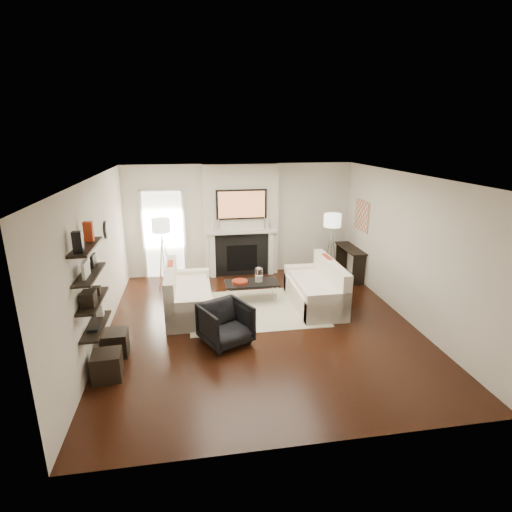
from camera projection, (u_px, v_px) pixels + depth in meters
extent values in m
plane|color=black|center=(261.00, 325.00, 7.36)|extent=(6.00, 6.00, 0.00)
plane|color=white|center=(262.00, 177.00, 6.56)|extent=(6.00, 6.00, 0.00)
plane|color=silver|center=(240.00, 220.00, 9.79)|extent=(5.50, 0.00, 5.50)
plane|color=silver|center=(312.00, 339.00, 4.13)|extent=(5.50, 0.00, 5.50)
plane|color=silver|center=(96.00, 263.00, 6.53)|extent=(0.00, 6.00, 6.00)
plane|color=silver|center=(408.00, 248.00, 7.38)|extent=(0.00, 6.00, 6.00)
cube|color=silver|center=(241.00, 221.00, 9.67)|extent=(1.80, 0.25, 2.70)
cube|color=black|center=(242.00, 255.00, 9.79)|extent=(1.30, 0.02, 1.04)
cube|color=black|center=(242.00, 258.00, 9.80)|extent=(0.75, 0.02, 0.65)
cube|color=white|center=(213.00, 256.00, 9.64)|extent=(0.12, 0.08, 1.10)
cube|color=white|center=(271.00, 253.00, 9.86)|extent=(0.12, 0.08, 1.10)
cube|color=white|center=(242.00, 232.00, 9.56)|extent=(1.70, 0.18, 0.07)
cube|color=black|center=(242.00, 204.00, 9.39)|extent=(1.20, 0.06, 0.70)
cube|color=#BF723F|center=(242.00, 205.00, 9.36)|extent=(1.10, 0.00, 0.62)
cylinder|color=silver|center=(219.00, 225.00, 9.43)|extent=(0.04, 0.04, 0.30)
cylinder|color=silver|center=(213.00, 226.00, 9.42)|extent=(0.04, 0.04, 0.24)
cylinder|color=silver|center=(264.00, 223.00, 9.60)|extent=(0.04, 0.04, 0.30)
cylinder|color=silver|center=(270.00, 224.00, 9.63)|extent=(0.04, 0.04, 0.24)
cube|color=white|center=(164.00, 235.00, 9.57)|extent=(0.90, 0.02, 2.10)
cube|color=white|center=(143.00, 236.00, 9.48)|extent=(0.06, 0.06, 2.16)
cube|color=white|center=(184.00, 234.00, 9.63)|extent=(0.06, 0.06, 2.16)
cube|color=white|center=(161.00, 190.00, 9.23)|extent=(1.02, 0.06, 0.06)
cube|color=beige|center=(255.00, 309.00, 8.02)|extent=(2.60, 2.00, 0.01)
cube|color=white|center=(190.00, 302.00, 7.83)|extent=(0.85, 1.80, 0.42)
cube|color=white|center=(171.00, 288.00, 7.69)|extent=(0.18, 1.80, 0.80)
cube|color=white|center=(190.00, 316.00, 7.04)|extent=(0.85, 0.18, 0.60)
cube|color=white|center=(189.00, 283.00, 8.57)|extent=(0.85, 0.18, 0.60)
cube|color=white|center=(192.00, 290.00, 7.76)|extent=(0.63, 1.44, 0.10)
cube|color=#A93214|center=(171.00, 273.00, 7.91)|extent=(0.10, 0.42, 0.42)
cube|color=black|center=(170.00, 284.00, 7.35)|extent=(0.10, 0.40, 0.40)
cube|color=white|center=(314.00, 295.00, 8.16)|extent=(0.85, 1.80, 0.42)
cube|color=white|center=(331.00, 280.00, 8.11)|extent=(0.18, 1.80, 0.80)
cube|color=white|center=(328.00, 308.00, 7.37)|extent=(0.85, 0.18, 0.60)
cube|color=white|center=(304.00, 278.00, 8.89)|extent=(0.85, 0.18, 0.60)
cube|color=white|center=(312.00, 284.00, 8.07)|extent=(0.63, 1.44, 0.10)
cube|color=#A93214|center=(326.00, 266.00, 8.34)|extent=(0.10, 0.42, 0.42)
cube|color=black|center=(336.00, 276.00, 7.77)|extent=(0.10, 0.40, 0.40)
cube|color=black|center=(252.00, 283.00, 8.30)|extent=(1.10, 0.55, 0.04)
cylinder|color=silver|center=(229.00, 298.00, 8.08)|extent=(0.02, 0.02, 0.38)
cylinder|color=silver|center=(277.00, 295.00, 8.23)|extent=(0.02, 0.02, 0.38)
cylinder|color=silver|center=(227.00, 290.00, 8.49)|extent=(0.02, 0.02, 0.38)
cylinder|color=silver|center=(273.00, 287.00, 8.65)|extent=(0.02, 0.02, 0.38)
cylinder|color=white|center=(259.00, 275.00, 8.28)|extent=(0.17, 0.17, 0.30)
cylinder|color=white|center=(259.00, 278.00, 8.29)|extent=(0.10, 0.10, 0.15)
cylinder|color=red|center=(240.00, 282.00, 8.25)|extent=(0.33, 0.33, 0.05)
imported|color=black|center=(226.00, 322.00, 6.63)|extent=(0.97, 0.94, 0.76)
cylinder|color=silver|center=(163.00, 262.00, 8.99)|extent=(0.02, 0.02, 1.20)
cylinder|color=white|center=(161.00, 225.00, 8.74)|extent=(0.40, 0.40, 0.30)
cylinder|color=silver|center=(168.00, 262.00, 9.00)|extent=(0.25, 0.02, 1.23)
cylinder|color=silver|center=(161.00, 261.00, 9.07)|extent=(0.14, 0.22, 1.23)
cylinder|color=silver|center=(161.00, 264.00, 8.89)|extent=(0.14, 0.22, 1.23)
cylinder|color=silver|center=(330.00, 255.00, 9.51)|extent=(0.02, 0.02, 1.20)
cylinder|color=white|center=(332.00, 220.00, 9.25)|extent=(0.40, 0.40, 0.30)
cylinder|color=silver|center=(335.00, 255.00, 9.52)|extent=(0.25, 0.02, 1.23)
cylinder|color=silver|center=(327.00, 254.00, 9.59)|extent=(0.14, 0.22, 1.23)
cylinder|color=silver|center=(330.00, 257.00, 9.41)|extent=(0.14, 0.22, 1.23)
cube|color=black|center=(351.00, 248.00, 9.59)|extent=(0.35, 1.20, 0.04)
cube|color=black|center=(359.00, 271.00, 9.19)|extent=(0.30, 0.04, 0.71)
cube|color=black|center=(341.00, 257.00, 10.22)|extent=(0.30, 0.04, 0.71)
cube|color=tan|center=(362.00, 216.00, 9.25)|extent=(0.03, 0.70, 0.70)
cube|color=black|center=(96.00, 326.00, 5.80)|extent=(0.25, 1.00, 0.03)
cube|color=black|center=(93.00, 301.00, 5.68)|extent=(0.25, 1.00, 0.04)
cube|color=black|center=(89.00, 274.00, 5.57)|extent=(0.25, 1.00, 0.04)
cube|color=black|center=(86.00, 247.00, 5.45)|extent=(0.25, 1.00, 0.04)
cube|color=black|center=(78.00, 242.00, 5.08)|extent=(0.12, 0.10, 0.28)
cube|color=#A93214|center=(88.00, 232.00, 5.62)|extent=(0.12, 0.10, 0.28)
cube|color=white|center=(86.00, 269.00, 5.39)|extent=(0.04, 0.30, 0.22)
cube|color=black|center=(93.00, 260.00, 5.82)|extent=(0.04, 0.22, 0.18)
cube|color=black|center=(89.00, 299.00, 5.46)|extent=(0.18, 0.25, 0.20)
cube|color=black|center=(95.00, 291.00, 5.85)|extent=(0.15, 0.12, 0.12)
cube|color=black|center=(93.00, 328.00, 5.64)|extent=(0.14, 0.20, 0.05)
cube|color=white|center=(100.00, 310.00, 6.07)|extent=(0.10, 0.10, 0.18)
cylinder|color=black|center=(106.00, 230.00, 7.28)|extent=(0.04, 0.34, 0.34)
cylinder|color=white|center=(107.00, 230.00, 7.28)|extent=(0.01, 0.29, 0.29)
cube|color=black|center=(115.00, 343.00, 6.32)|extent=(0.41, 0.41, 0.40)
cube|color=black|center=(107.00, 365.00, 5.71)|extent=(0.42, 0.42, 0.40)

